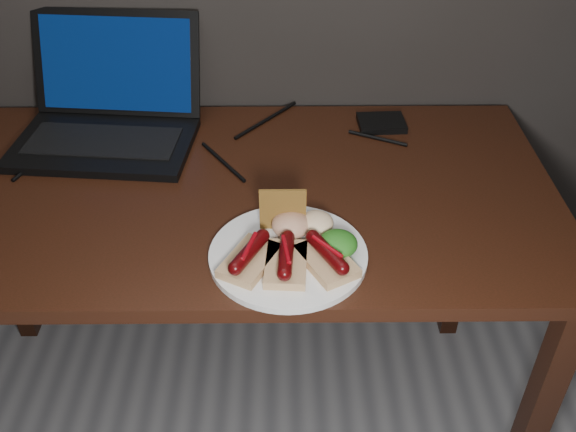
# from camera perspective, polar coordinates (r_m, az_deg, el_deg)

# --- Properties ---
(desk) EXTENTS (1.40, 0.70, 0.75)m
(desk) POSITION_cam_1_polar(r_m,az_deg,el_deg) (1.38, -6.25, -0.47)
(desk) COLOR #33150C
(desk) RESTS_ON ground
(laptop) EXTENTS (0.42, 0.37, 0.25)m
(laptop) POSITION_cam_1_polar(r_m,az_deg,el_deg) (1.52, -15.67, 8.76)
(laptop) COLOR black
(laptop) RESTS_ON desk
(hard_drive) EXTENTS (0.11, 0.09, 0.02)m
(hard_drive) POSITION_cam_1_polar(r_m,az_deg,el_deg) (1.54, 8.30, 8.19)
(hard_drive) COLOR black
(hard_drive) RESTS_ON desk
(desk_cables) EXTENTS (0.85, 0.35, 0.01)m
(desk_cables) POSITION_cam_1_polar(r_m,az_deg,el_deg) (1.46, -6.18, 6.50)
(desk_cables) COLOR black
(desk_cables) RESTS_ON desk
(plate) EXTENTS (0.35, 0.35, 0.01)m
(plate) POSITION_cam_1_polar(r_m,az_deg,el_deg) (1.14, 0.01, -3.48)
(plate) COLOR silver
(plate) RESTS_ON desk
(bread_sausage_left) EXTENTS (0.12, 0.13, 0.04)m
(bread_sausage_left) POSITION_cam_1_polar(r_m,az_deg,el_deg) (1.10, -3.43, -3.63)
(bread_sausage_left) COLOR tan
(bread_sausage_left) RESTS_ON plate
(bread_sausage_center) EXTENTS (0.08, 0.12, 0.04)m
(bread_sausage_center) POSITION_cam_1_polar(r_m,az_deg,el_deg) (1.09, -0.17, -3.94)
(bread_sausage_center) COLOR tan
(bread_sausage_center) RESTS_ON plate
(bread_sausage_right) EXTENTS (0.12, 0.13, 0.04)m
(bread_sausage_right) POSITION_cam_1_polar(r_m,az_deg,el_deg) (1.10, 3.46, -3.67)
(bread_sausage_right) COLOR tan
(bread_sausage_right) RESTS_ON plate
(crispbread) EXTENTS (0.09, 0.01, 0.08)m
(crispbread) POSITION_cam_1_polar(r_m,az_deg,el_deg) (1.16, -0.47, 0.60)
(crispbread) COLOR olive
(crispbread) RESTS_ON plate
(salad_greens) EXTENTS (0.07, 0.07, 0.04)m
(salad_greens) POSITION_cam_1_polar(r_m,az_deg,el_deg) (1.13, 4.46, -2.47)
(salad_greens) COLOR #195210
(salad_greens) RESTS_ON plate
(salsa_mound) EXTENTS (0.07, 0.07, 0.04)m
(salsa_mound) POSITION_cam_1_polar(r_m,az_deg,el_deg) (1.16, 0.28, -0.75)
(salsa_mound) COLOR maroon
(salsa_mound) RESTS_ON plate
(coleslaw_mound) EXTENTS (0.06, 0.06, 0.04)m
(coleslaw_mound) POSITION_cam_1_polar(r_m,az_deg,el_deg) (1.17, 2.52, -0.61)
(coleslaw_mound) COLOR white
(coleslaw_mound) RESTS_ON plate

